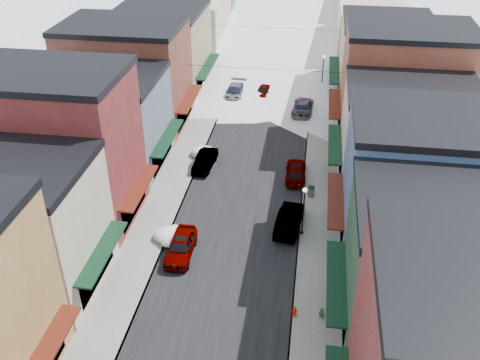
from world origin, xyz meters
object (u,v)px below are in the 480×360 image
(car_green_sedan, at_px, (289,219))
(trash_can, at_px, (311,192))
(car_dark_hatch, at_px, (205,161))
(streetlamp_near, at_px, (304,205))
(fire_hydrant, at_px, (295,312))
(car_silver_sedan, at_px, (181,246))

(car_green_sedan, bearing_deg, trash_can, -102.77)
(car_dark_hatch, distance_m, trash_can, 10.79)
(trash_can, bearing_deg, car_dark_hatch, 159.42)
(car_green_sedan, xyz_separation_m, streetlamp_near, (1.04, -0.77, 1.99))
(car_dark_hatch, relative_size, fire_hydrant, 6.13)
(car_silver_sedan, relative_size, streetlamp_near, 1.10)
(car_silver_sedan, bearing_deg, streetlamp_near, 21.97)
(trash_can, bearing_deg, streetlamp_near, -95.83)
(car_dark_hatch, bearing_deg, fire_hydrant, -57.54)
(car_silver_sedan, distance_m, car_green_sedan, 8.91)
(car_dark_hatch, relative_size, car_green_sedan, 0.87)
(car_green_sedan, relative_size, fire_hydrant, 7.06)
(car_silver_sedan, height_order, trash_can, car_silver_sedan)
(fire_hydrant, distance_m, streetlamp_near, 9.02)
(car_silver_sedan, relative_size, car_dark_hatch, 1.07)
(streetlamp_near, bearing_deg, car_dark_hatch, 136.24)
(fire_hydrant, relative_size, trash_can, 0.73)
(car_green_sedan, height_order, trash_can, car_green_sedan)
(car_silver_sedan, height_order, car_green_sedan, car_green_sedan)
(trash_can, distance_m, streetlamp_near, 5.80)
(car_green_sedan, distance_m, fire_hydrant, 9.55)
(car_dark_hatch, bearing_deg, streetlamp_near, -39.30)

